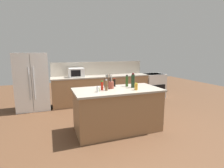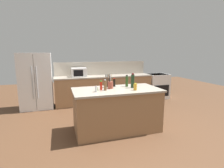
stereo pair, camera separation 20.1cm
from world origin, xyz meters
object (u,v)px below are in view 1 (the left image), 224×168
at_px(pepper_grinder, 106,85).
at_px(refrigerator, 33,82).
at_px(utensil_crock, 111,85).
at_px(spice_jar_oregano, 98,89).
at_px(range_oven, 153,86).
at_px(hot_sauce_bottle, 102,86).
at_px(soy_sauce_bottle, 114,83).
at_px(wine_bottle, 133,81).
at_px(honey_jar, 136,87).
at_px(olive_oil_bottle, 127,81).
at_px(knife_block, 108,82).
at_px(salt_shaker, 98,89).
at_px(microwave, 76,73).

bearing_deg(pepper_grinder, refrigerator, 124.51).
xyz_separation_m(utensil_crock, spice_jar_oregano, (-0.35, -0.19, -0.04)).
distance_m(range_oven, spice_jar_oregano, 3.68).
height_order(hot_sauce_bottle, pepper_grinder, pepper_grinder).
xyz_separation_m(soy_sauce_bottle, pepper_grinder, (-0.31, -0.34, 0.02)).
bearing_deg(utensil_crock, wine_bottle, -7.55).
distance_m(soy_sauce_bottle, honey_jar, 0.59).
relative_size(utensil_crock, olive_oil_bottle, 1.18).
bearing_deg(hot_sauce_bottle, pepper_grinder, -48.03).
relative_size(olive_oil_bottle, spice_jar_oregano, 2.82).
distance_m(knife_block, olive_oil_bottle, 0.46).
bearing_deg(wine_bottle, pepper_grinder, -172.51).
bearing_deg(honey_jar, salt_shaker, 175.24).
distance_m(refrigerator, hot_sauce_bottle, 2.70).
bearing_deg(soy_sauce_bottle, honey_jar, -59.52).
bearing_deg(pepper_grinder, olive_oil_bottle, 23.32).
bearing_deg(utensil_crock, spice_jar_oregano, -151.47).
bearing_deg(refrigerator, wine_bottle, -44.67).
bearing_deg(range_oven, pepper_grinder, -139.57).
xyz_separation_m(refrigerator, salt_shaker, (1.37, -2.41, 0.14)).
bearing_deg(olive_oil_bottle, soy_sauce_bottle, 162.31).
bearing_deg(utensil_crock, refrigerator, 129.02).
bearing_deg(soy_sauce_bottle, hot_sauce_bottle, -145.46).
bearing_deg(microwave, knife_block, -77.92).
relative_size(spice_jar_oregano, soy_sauce_bottle, 0.49).
bearing_deg(refrigerator, olive_oil_bottle, -43.38).
height_order(utensil_crock, spice_jar_oregano, utensil_crock).
distance_m(refrigerator, spice_jar_oregano, 2.73).
xyz_separation_m(refrigerator, range_oven, (4.23, -0.05, -0.39)).
xyz_separation_m(range_oven, olive_oil_bottle, (-2.06, -2.00, 0.60)).
height_order(hot_sauce_bottle, wine_bottle, wine_bottle).
xyz_separation_m(range_oven, microwave, (-2.92, 0.00, 0.62)).
xyz_separation_m(knife_block, wine_bottle, (0.52, -0.24, 0.04)).
relative_size(wine_bottle, salt_shaker, 2.62).
height_order(utensil_crock, soy_sauce_bottle, utensil_crock).
xyz_separation_m(range_oven, salt_shaker, (-2.86, -2.35, 0.53)).
distance_m(microwave, pepper_grinder, 2.27).
bearing_deg(knife_block, salt_shaker, -129.49).
height_order(microwave, pepper_grinder, microwave).
xyz_separation_m(microwave, olive_oil_bottle, (0.86, -2.00, -0.02)).
relative_size(refrigerator, olive_oil_bottle, 6.30).
relative_size(wine_bottle, soy_sauce_bottle, 1.67).
relative_size(utensil_crock, honey_jar, 2.12).
bearing_deg(knife_block, soy_sauce_bottle, 4.39).
relative_size(spice_jar_oregano, honey_jar, 0.64).
height_order(wine_bottle, soy_sauce_bottle, wine_bottle).
bearing_deg(knife_block, spice_jar_oregano, -131.73).
height_order(pepper_grinder, honey_jar, pepper_grinder).
height_order(knife_block, utensil_crock, utensil_crock).
bearing_deg(spice_jar_oregano, utensil_crock, 28.53).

